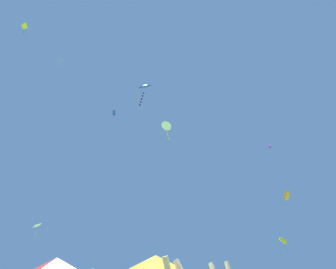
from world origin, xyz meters
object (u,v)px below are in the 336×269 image
object	(u,v)px
kite_white_delta	(167,126)
kite_purple_box	(269,146)
kite_white_diamond	(37,226)
kite_blue_delta	(144,87)
canopy_tent_yellow	(155,264)
kite_yellow_box	(283,241)
kite_green_delta	(61,61)
kite_yellow_diamond	(25,27)
canopy_tent_red	(55,266)
kite_blue_box	(114,113)
kite_orange_box	(287,196)

from	to	relation	value
kite_white_delta	kite_purple_box	bearing A→B (deg)	12.00
kite_white_diamond	kite_blue_delta	bearing A→B (deg)	-27.92
kite_blue_delta	kite_white_delta	xyz separation A→B (m)	(0.67, 12.39, 3.29)
kite_white_diamond	kite_purple_box	distance (m)	30.01
canopy_tent_yellow	kite_white_diamond	world-z (taller)	kite_white_diamond
kite_blue_delta	kite_yellow_box	size ratio (longest dim) A/B	1.31
kite_blue_delta	kite_green_delta	xyz separation A→B (m)	(-11.09, 2.78, 7.41)
kite_yellow_diamond	kite_green_delta	world-z (taller)	kite_yellow_diamond
canopy_tent_red	kite_blue_box	distance (m)	27.96
kite_blue_delta	canopy_tent_yellow	bearing A→B (deg)	-60.71
kite_orange_box	canopy_tent_yellow	bearing A→B (deg)	-130.66
kite_yellow_box	kite_white_delta	world-z (taller)	kite_white_delta
kite_orange_box	kite_yellow_diamond	bearing A→B (deg)	-157.46
kite_yellow_diamond	kite_white_diamond	size ratio (longest dim) A/B	1.00
kite_white_delta	kite_yellow_box	bearing A→B (deg)	16.58
kite_blue_delta	kite_purple_box	distance (m)	21.38
kite_white_delta	kite_blue_box	distance (m)	10.24
kite_blue_delta	kite_yellow_diamond	xyz separation A→B (m)	(-13.97, -0.95, 9.24)
kite_yellow_box	kite_blue_box	size ratio (longest dim) A/B	0.97
kite_blue_box	kite_white_diamond	distance (m)	21.27
kite_blue_delta	kite_green_delta	bearing A→B (deg)	165.92
kite_yellow_box	kite_green_delta	bearing A→B (deg)	-151.72
canopy_tent_yellow	kite_blue_box	xyz separation A→B (m)	(-10.06, 18.30, 23.01)
kite_yellow_diamond	kite_green_delta	distance (m)	5.06
kite_orange_box	kite_purple_box	xyz separation A→B (m)	(0.80, 4.73, 8.44)
kite_blue_box	kite_yellow_box	bearing A→B (deg)	4.02
canopy_tent_yellow	kite_white_diamond	size ratio (longest dim) A/B	2.20
canopy_tent_yellow	kite_white_delta	world-z (taller)	kite_white_delta
kite_purple_box	kite_blue_delta	bearing A→B (deg)	-133.89
kite_blue_delta	kite_blue_box	size ratio (longest dim) A/B	1.28
kite_blue_box	canopy_tent_yellow	bearing A→B (deg)	-61.20
kite_blue_box	kite_purple_box	xyz separation A→B (m)	(22.96, 0.52, -7.00)
kite_green_delta	kite_orange_box	world-z (taller)	kite_green_delta
canopy_tent_red	kite_yellow_diamond	world-z (taller)	kite_yellow_diamond
canopy_tent_yellow	kite_blue_delta	world-z (taller)	kite_blue_delta
kite_orange_box	kite_white_diamond	bearing A→B (deg)	-168.97
kite_yellow_box	kite_purple_box	distance (m)	12.31
canopy_tent_red	kite_purple_box	size ratio (longest dim) A/B	3.94
canopy_tent_yellow	kite_yellow_box	xyz separation A→B (m)	(12.42, 19.88, 3.75)
kite_blue_delta	kite_white_delta	size ratio (longest dim) A/B	0.89
kite_blue_delta	kite_blue_box	bearing A→B (deg)	118.69
kite_white_delta	kite_green_delta	size ratio (longest dim) A/B	2.40
canopy_tent_red	canopy_tent_yellow	bearing A→B (deg)	-20.52
canopy_tent_yellow	kite_yellow_box	distance (m)	23.74
canopy_tent_yellow	kite_white_delta	bearing A→B (deg)	94.52
kite_yellow_box	kite_white_diamond	bearing A→B (deg)	-157.14
canopy_tent_yellow	kite_green_delta	xyz separation A→B (m)	(-13.01, 6.20, 22.55)
kite_yellow_diamond	kite_blue_box	bearing A→B (deg)	69.79
kite_purple_box	canopy_tent_yellow	bearing A→B (deg)	-124.43
kite_orange_box	kite_purple_box	size ratio (longest dim) A/B	1.25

